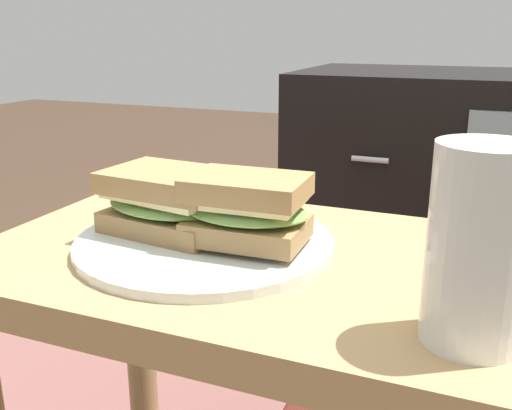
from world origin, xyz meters
TOP-DOWN VIEW (x-y plane):
  - side_table at (0.00, 0.00)m, footprint 0.56×0.36m
  - tv_cabinet at (0.24, 0.95)m, footprint 0.96×0.46m
  - area_rug at (-0.48, 0.46)m, footprint 0.98×0.89m
  - plate at (-0.05, -0.01)m, footprint 0.27×0.27m
  - sandwich_front at (-0.10, -0.00)m, footprint 0.15×0.12m
  - sandwich_back at (-0.00, -0.01)m, footprint 0.13×0.09m
  - beer_glass at (0.22, -0.10)m, footprint 0.07×0.07m

SIDE VIEW (x-z plane):
  - area_rug at x=-0.48m, z-range 0.00..0.01m
  - tv_cabinet at x=0.24m, z-range 0.00..0.58m
  - side_table at x=0.00m, z-range 0.14..0.60m
  - plate at x=-0.05m, z-range 0.46..0.47m
  - sandwich_front at x=-0.10m, z-range 0.47..0.54m
  - sandwich_back at x=0.00m, z-range 0.48..0.54m
  - beer_glass at x=0.22m, z-range 0.46..0.60m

